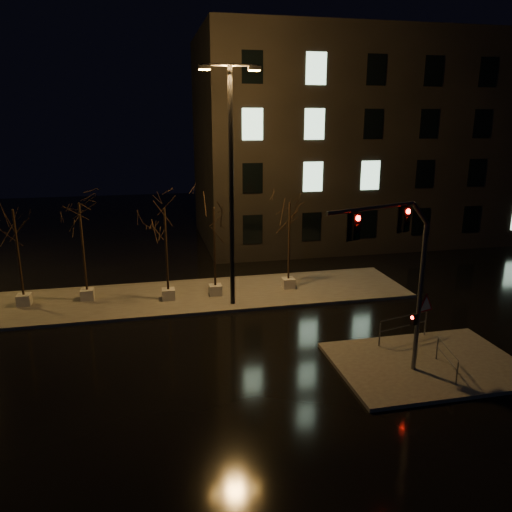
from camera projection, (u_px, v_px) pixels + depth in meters
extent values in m
plane|color=black|center=(219.00, 345.00, 20.78)|extent=(90.00, 90.00, 0.00)
cube|color=#4A4842|center=(202.00, 295.00, 26.42)|extent=(22.00, 5.00, 0.15)
cube|color=#4A4842|center=(427.00, 364.00, 19.02)|extent=(7.00, 5.00, 0.15)
cube|color=black|center=(362.00, 141.00, 38.65)|extent=(25.00, 12.00, 15.00)
cube|color=#A9A79E|center=(24.00, 300.00, 24.80)|extent=(0.65, 0.65, 0.55)
cylinder|color=black|center=(18.00, 253.00, 24.16)|extent=(0.11, 0.11, 4.27)
cube|color=#A9A79E|center=(87.00, 294.00, 25.53)|extent=(0.65, 0.65, 0.55)
cylinder|color=black|center=(83.00, 247.00, 24.87)|extent=(0.11, 0.11, 4.45)
cube|color=#A9A79E|center=(168.00, 294.00, 25.59)|extent=(0.65, 0.65, 0.55)
cylinder|color=black|center=(166.00, 250.00, 24.96)|extent=(0.11, 0.11, 4.18)
cube|color=#A9A79E|center=(215.00, 290.00, 26.22)|extent=(0.65, 0.65, 0.55)
cylinder|color=black|center=(215.00, 247.00, 25.61)|extent=(0.11, 0.11, 4.11)
cube|color=#A9A79E|center=(288.00, 283.00, 27.32)|extent=(0.65, 0.65, 0.55)
cylinder|color=black|center=(289.00, 241.00, 26.69)|extent=(0.11, 0.11, 4.19)
cylinder|color=#525359|center=(420.00, 299.00, 17.76)|extent=(0.17, 0.17, 5.50)
cylinder|color=#525359|center=(373.00, 208.00, 15.50)|extent=(3.50, 1.35, 0.13)
cube|color=black|center=(405.00, 219.00, 16.40)|extent=(0.33, 0.28, 0.83)
cube|color=black|center=(355.00, 226.00, 15.28)|extent=(0.33, 0.28, 0.83)
cube|color=black|center=(414.00, 319.00, 17.86)|extent=(0.25, 0.22, 0.41)
cone|color=red|center=(425.00, 305.00, 17.94)|extent=(0.91, 0.35, 0.95)
sphere|color=#FF0C07|center=(428.00, 208.00, 16.89)|extent=(0.17, 0.17, 0.17)
cylinder|color=black|center=(231.00, 192.00, 23.60)|extent=(0.23, 0.23, 11.27)
cylinder|color=black|center=(230.00, 65.00, 22.10)|extent=(2.48, 0.13, 0.11)
cube|color=#FFA232|center=(204.00, 68.00, 21.93)|extent=(0.57, 0.32, 0.23)
cube|color=#FFA232|center=(254.00, 70.00, 22.37)|extent=(0.57, 0.32, 0.23)
cylinder|color=#525359|center=(380.00, 335.00, 20.22)|extent=(0.06, 0.06, 1.02)
cylinder|color=#525359|center=(425.00, 324.00, 21.30)|extent=(0.06, 0.06, 1.02)
cylinder|color=#525359|center=(404.00, 316.00, 20.61)|extent=(2.42, 0.66, 0.05)
cylinder|color=#525359|center=(403.00, 326.00, 20.73)|extent=(2.42, 0.66, 0.05)
cylinder|color=#525359|center=(457.00, 373.00, 17.29)|extent=(0.05, 0.05, 0.86)
cylinder|color=#525359|center=(437.00, 349.00, 19.13)|extent=(0.05, 0.05, 0.86)
cylinder|color=#525359|center=(448.00, 349.00, 18.08)|extent=(0.42, 1.88, 0.04)
cylinder|color=#525359|center=(447.00, 358.00, 18.18)|extent=(0.42, 1.88, 0.04)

